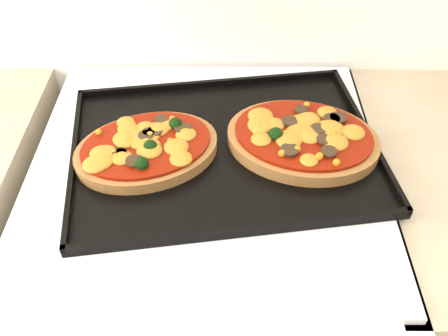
# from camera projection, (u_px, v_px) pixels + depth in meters

# --- Properties ---
(stove) EXTENTS (0.60, 0.60, 0.91)m
(stove) POSITION_uv_depth(u_px,v_px,m) (211.00, 304.00, 1.16)
(stove) COLOR white
(stove) RESTS_ON floor
(baking_tray) EXTENTS (0.56, 0.45, 0.02)m
(baking_tray) POSITION_uv_depth(u_px,v_px,m) (224.00, 147.00, 0.85)
(baking_tray) COLOR black
(baking_tray) RESTS_ON stove
(pizza_left) EXTENTS (0.29, 0.25, 0.04)m
(pizza_left) POSITION_uv_depth(u_px,v_px,m) (147.00, 147.00, 0.83)
(pizza_left) COLOR #A66739
(pizza_left) RESTS_ON baking_tray
(pizza_right) EXTENTS (0.30, 0.25, 0.04)m
(pizza_right) POSITION_uv_depth(u_px,v_px,m) (303.00, 137.00, 0.85)
(pizza_right) COLOR #A66739
(pizza_right) RESTS_ON baking_tray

